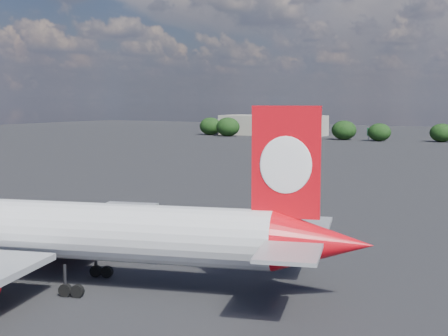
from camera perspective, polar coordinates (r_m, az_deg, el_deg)
The scene contains 4 objects.
ground at distance 106.98m, azimuth 5.42°, elevation -1.38°, with size 500.00×500.00×0.00m, color black.
qantas_airliner at distance 48.59m, azimuth -13.28°, elevation -5.73°, with size 41.36×39.66×13.73m.
terminal_building at distance 253.36m, azimuth 4.47°, elevation 3.92°, with size 42.00×16.00×8.00m.
highway_sign at distance 221.63m, azimuth 13.70°, elevation 3.20°, with size 6.00×0.30×4.50m.
Camera 1 is at (43.96, -36.51, 14.10)m, focal length 50.00 mm.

